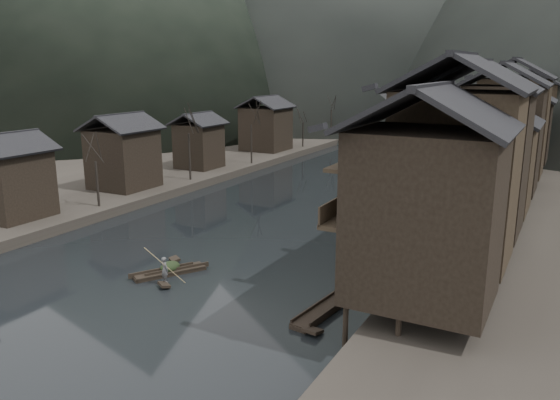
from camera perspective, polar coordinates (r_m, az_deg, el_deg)
The scene contains 12 objects.
water at distance 44.14m, azimuth -5.47°, elevation -5.13°, with size 300.00×300.00×0.00m, color black.
left_bank at distance 95.71m, azimuth -9.67°, elevation 5.45°, with size 40.00×200.00×1.20m, color #2D2823.
stilt_houses at distance 54.01m, azimuth 21.86°, elevation 7.09°, with size 9.00×67.60×15.34m.
left_houses at distance 70.66m, azimuth -10.41°, elevation 6.62°, with size 8.10×53.20×8.73m.
bare_trees at distance 73.66m, azimuth -5.15°, elevation 7.83°, with size 3.98×74.50×7.97m.
moored_sampans at distance 63.33m, azimuth 16.91°, elevation 0.39°, with size 2.59×74.11×0.47m.
midriver_boats at distance 81.99m, azimuth 13.91°, elevation 3.56°, with size 3.84×16.39×0.45m.
stone_bridge at distance 109.49m, azimuth 16.08°, elevation 8.53°, with size 40.00×6.00×9.00m.
hero_sampan at distance 39.61m, azimuth -11.46°, elevation -7.31°, with size 3.68×5.25×0.44m.
cargo_heap at distance 39.64m, azimuth -11.45°, elevation -6.36°, with size 1.22×1.60×0.73m, color black.
boatman at distance 37.42m, azimuth -11.98°, elevation -6.78°, with size 0.65×0.43×1.78m, color #545557.
bamboo_pole at distance 36.51m, azimuth -11.93°, elevation -3.23°, with size 0.06×0.06×4.16m, color #8C7A51.
Camera 1 is at (23.41, -34.56, 14.36)m, focal length 35.00 mm.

